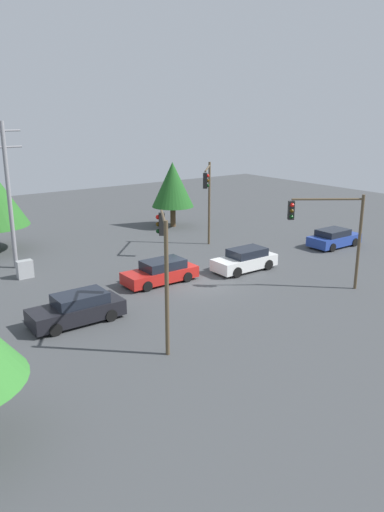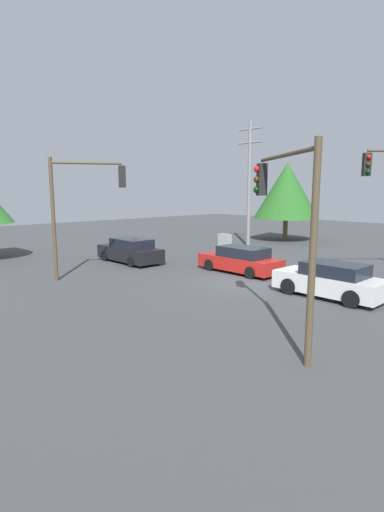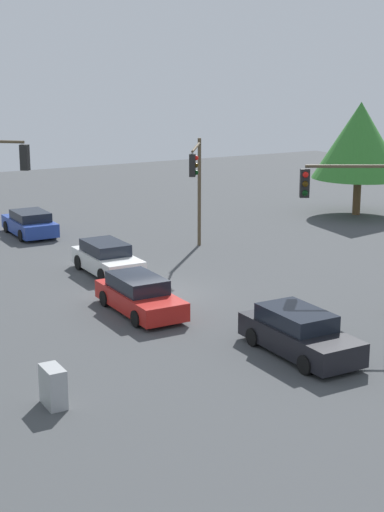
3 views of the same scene
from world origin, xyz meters
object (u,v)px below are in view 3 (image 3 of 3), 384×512
at_px(traffic_signal_aux, 197,176).
at_px(sedan_blue, 30,223).
at_px(sedan_dark, 299,334).
at_px(electrical_cabinet, 53,387).
at_px(sedan_white, 107,259).
at_px(traffic_signal_main, 356,210).
at_px(sedan_red, 139,295).

bearing_deg(traffic_signal_aux, sedan_blue, -109.25).
distance_m(sedan_blue, sedan_dark, 22.07).
relative_size(sedan_dark, traffic_signal_aux, 0.83).
distance_m(sedan_dark, electrical_cabinet, 8.39).
xyz_separation_m(sedan_white, traffic_signal_main, (10.00, 5.70, 3.33)).
xyz_separation_m(sedan_dark, traffic_signal_aux, (-13.82, 4.10, 3.18)).
relative_size(traffic_signal_aux, electrical_cabinet, 4.90).
bearing_deg(electrical_cabinet, sedan_dark, 88.93).
bearing_deg(sedan_red, sedan_white, -101.58).
height_order(traffic_signal_aux, electrical_cabinet, traffic_signal_aux).
bearing_deg(sedan_dark, sedan_red, -68.40).
distance_m(traffic_signal_aux, electrical_cabinet, 18.80).
height_order(sedan_blue, traffic_signal_main, traffic_signal_main).
distance_m(sedan_blue, electrical_cabinet, 22.79).
height_order(sedan_white, electrical_cabinet, sedan_white).
xyz_separation_m(sedan_blue, traffic_signal_aux, (8.17, 5.95, 3.21)).
bearing_deg(traffic_signal_main, sedan_red, -1.50).
distance_m(sedan_white, electrical_cabinet, 14.08).
bearing_deg(sedan_dark, electrical_cabinet, -1.07).
relative_size(sedan_red, electrical_cabinet, 4.07).
bearing_deg(traffic_signal_aux, sedan_white, -40.71).
height_order(sedan_blue, sedan_dark, sedan_dark).
relative_size(sedan_white, traffic_signal_main, 0.75).
xyz_separation_m(sedan_white, traffic_signal_aux, (-1.44, 5.51, 3.18)).
bearing_deg(traffic_signal_main, electrical_cabinet, 39.80).
height_order(sedan_red, sedan_dark, sedan_dark).
distance_m(traffic_signal_main, traffic_signal_aux, 11.43).
xyz_separation_m(traffic_signal_main, electrical_cabinet, (2.23, -12.67, -3.47)).
xyz_separation_m(sedan_blue, electrical_cabinet, (21.84, -6.53, -0.10)).
bearing_deg(sedan_blue, traffic_signal_aux, -53.94).
xyz_separation_m(sedan_red, sedan_white, (-5.81, 1.19, 0.03)).
xyz_separation_m(traffic_signal_aux, electrical_cabinet, (13.66, -12.48, -3.31)).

